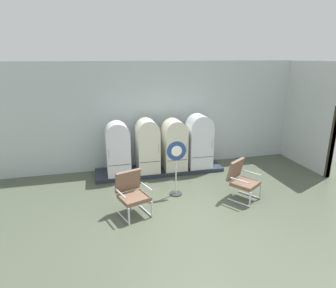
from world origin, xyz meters
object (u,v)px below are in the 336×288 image
(armchair_left, at_px, (132,192))
(sign_stand, at_px, (176,168))
(refrigerator_0, at_px, (118,147))
(refrigerator_3, at_px, (199,140))
(armchair_right, at_px, (242,179))
(refrigerator_1, at_px, (148,144))
(refrigerator_2, at_px, (174,143))

(armchair_left, height_order, sign_stand, sign_stand)
(refrigerator_0, relative_size, refrigerator_3, 0.95)
(armchair_right, distance_m, sign_stand, 1.62)
(refrigerator_0, distance_m, refrigerator_1, 0.86)
(refrigerator_0, bearing_deg, refrigerator_3, 0.08)
(armchair_left, bearing_deg, sign_stand, 28.58)
(refrigerator_3, distance_m, armchair_right, 2.14)
(refrigerator_0, bearing_deg, armchair_left, -87.15)
(refrigerator_2, distance_m, sign_stand, 1.56)
(refrigerator_0, height_order, refrigerator_3, refrigerator_3)
(armchair_right, bearing_deg, refrigerator_2, 118.44)
(refrigerator_3, bearing_deg, armchair_left, -137.79)
(sign_stand, bearing_deg, refrigerator_3, 52.16)
(refrigerator_2, bearing_deg, armchair_right, -61.56)
(refrigerator_0, height_order, armchair_left, refrigerator_0)
(armchair_left, distance_m, sign_stand, 1.38)
(refrigerator_2, distance_m, armchair_right, 2.41)
(sign_stand, bearing_deg, refrigerator_1, 106.40)
(refrigerator_0, bearing_deg, armchair_right, -36.29)
(refrigerator_1, distance_m, armchair_right, 2.89)
(refrigerator_3, xyz_separation_m, sign_stand, (-1.14, -1.47, -0.25))
(sign_stand, bearing_deg, armchair_right, -21.54)
(refrigerator_2, relative_size, armchair_right, 1.54)
(armchair_right, xyz_separation_m, sign_stand, (-1.50, 0.59, 0.19))
(refrigerator_0, bearing_deg, refrigerator_2, 1.11)
(armchair_right, bearing_deg, sign_stand, 158.46)
(refrigerator_2, bearing_deg, refrigerator_3, -2.14)
(sign_stand, bearing_deg, refrigerator_0, 131.66)
(armchair_left, xyz_separation_m, sign_stand, (1.20, 0.65, 0.19))
(refrigerator_1, distance_m, refrigerator_2, 0.81)
(refrigerator_2, xyz_separation_m, sign_stand, (-0.37, -1.50, -0.19))
(refrigerator_2, height_order, sign_stand, refrigerator_2)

